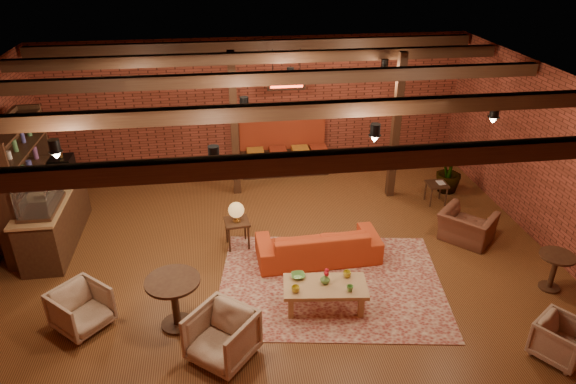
{
  "coord_description": "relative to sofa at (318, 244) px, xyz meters",
  "views": [
    {
      "loc": [
        -0.9,
        -7.9,
        5.39
      ],
      "look_at": [
        0.23,
        0.2,
        1.17
      ],
      "focal_mm": 32.0,
      "sensor_mm": 36.0,
      "label": 1
    }
  ],
  "objects": [
    {
      "name": "floor",
      "position": [
        -0.72,
        0.27,
        -0.32
      ],
      "size": [
        10.0,
        10.0,
        0.0
      ],
      "primitive_type": "plane",
      "color": "#432310",
      "rests_on": "ground"
    },
    {
      "name": "ceiling",
      "position": [
        -0.72,
        0.27,
        2.88
      ],
      "size": [
        10.0,
        8.0,
        0.02
      ],
      "primitive_type": "cube",
      "color": "black",
      "rests_on": "wall_back"
    },
    {
      "name": "wall_back",
      "position": [
        -0.72,
        4.27,
        1.28
      ],
      "size": [
        10.0,
        0.02,
        3.2
      ],
      "primitive_type": "cube",
      "color": "maroon",
      "rests_on": "ground"
    },
    {
      "name": "wall_front",
      "position": [
        -0.72,
        -3.73,
        1.28
      ],
      "size": [
        10.0,
        0.02,
        3.2
      ],
      "primitive_type": "cube",
      "color": "maroon",
      "rests_on": "ground"
    },
    {
      "name": "wall_right",
      "position": [
        4.28,
        0.27,
        1.28
      ],
      "size": [
        0.02,
        8.0,
        3.2
      ],
      "primitive_type": "cube",
      "color": "maroon",
      "rests_on": "ground"
    },
    {
      "name": "ceiling_beams",
      "position": [
        -0.72,
        0.27,
        2.76
      ],
      "size": [
        9.8,
        6.4,
        0.22
      ],
      "primitive_type": null,
      "color": "black",
      "rests_on": "ceiling"
    },
    {
      "name": "ceiling_pipe",
      "position": [
        -0.72,
        1.87,
        2.53
      ],
      "size": [
        9.6,
        0.12,
        0.12
      ],
      "primitive_type": "cylinder",
      "rotation": [
        0.0,
        1.57,
        0.0
      ],
      "color": "black",
      "rests_on": "ceiling"
    },
    {
      "name": "post_left",
      "position": [
        -1.32,
        2.87,
        1.28
      ],
      "size": [
        0.16,
        0.16,
        3.2
      ],
      "primitive_type": "cube",
      "color": "black",
      "rests_on": "ground"
    },
    {
      "name": "post_right",
      "position": [
        2.08,
        2.27,
        1.28
      ],
      "size": [
        0.16,
        0.16,
        3.2
      ],
      "primitive_type": "cube",
      "color": "black",
      "rests_on": "ground"
    },
    {
      "name": "service_counter",
      "position": [
        -4.82,
        1.27,
        0.48
      ],
      "size": [
        0.8,
        2.5,
        1.6
      ],
      "primitive_type": null,
      "color": "black",
      "rests_on": "ground"
    },
    {
      "name": "plant_counter",
      "position": [
        -4.72,
        1.47,
        0.9
      ],
      "size": [
        0.35,
        0.39,
        0.3
      ],
      "primitive_type": "imported",
      "color": "#337F33",
      "rests_on": "service_counter"
    },
    {
      "name": "shelving_hutch",
      "position": [
        -5.22,
        1.37,
        0.88
      ],
      "size": [
        0.52,
        2.0,
        2.4
      ],
      "primitive_type": null,
      "color": "black",
      "rests_on": "ground"
    },
    {
      "name": "banquette",
      "position": [
        -0.12,
        3.82,
        0.18
      ],
      "size": [
        2.1,
        0.7,
        1.0
      ],
      "primitive_type": null,
      "color": "maroon",
      "rests_on": "ground"
    },
    {
      "name": "service_sign",
      "position": [
        -0.12,
        3.37,
        2.03
      ],
      "size": [
        0.86,
        0.06,
        0.3
      ],
      "primitive_type": "cube",
      "color": "#F73518",
      "rests_on": "ceiling"
    },
    {
      "name": "ceiling_spotlights",
      "position": [
        -0.72,
        0.27,
        2.54
      ],
      "size": [
        6.4,
        4.4,
        0.28
      ],
      "primitive_type": null,
      "color": "black",
      "rests_on": "ceiling"
    },
    {
      "name": "rug",
      "position": [
        0.08,
        -0.75,
        -0.31
      ],
      "size": [
        4.15,
        3.42,
        0.01
      ],
      "primitive_type": "cube",
      "rotation": [
        0.0,
        0.0,
        -0.16
      ],
      "color": "maroon",
      "rests_on": "floor"
    },
    {
      "name": "sofa",
      "position": [
        0.0,
        0.0,
        0.0
      ],
      "size": [
        2.23,
        0.93,
        0.64
      ],
      "primitive_type": "imported",
      "rotation": [
        0.0,
        0.0,
        3.17
      ],
      "color": "#AF3818",
      "rests_on": "floor"
    },
    {
      "name": "coffee_table",
      "position": [
        -0.17,
        -1.34,
        0.07
      ],
      "size": [
        1.37,
        0.79,
        0.7
      ],
      "rotation": [
        0.0,
        0.0,
        -0.12
      ],
      "color": "#A3734C",
      "rests_on": "floor"
    },
    {
      "name": "side_table_lamp",
      "position": [
        -1.42,
        0.63,
        0.39
      ],
      "size": [
        0.49,
        0.49,
        0.93
      ],
      "rotation": [
        0.0,
        0.0,
        0.12
      ],
      "color": "black",
      "rests_on": "floor"
    },
    {
      "name": "round_table_left",
      "position": [
        -2.45,
        -1.44,
        0.25
      ],
      "size": [
        0.81,
        0.81,
        0.84
      ],
      "color": "black",
      "rests_on": "floor"
    },
    {
      "name": "armchair_a",
      "position": [
        -3.84,
        -1.27,
        0.05
      ],
      "size": [
        0.98,
        0.98,
        0.74
      ],
      "primitive_type": "imported",
      "rotation": [
        0.0,
        0.0,
        0.82
      ],
      "color": "beige",
      "rests_on": "floor"
    },
    {
      "name": "armchair_b",
      "position": [
        -1.78,
        -2.19,
        0.09
      ],
      "size": [
        1.1,
        1.09,
        0.83
      ],
      "primitive_type": "imported",
      "rotation": [
        0.0,
        0.0,
        -0.7
      ],
      "color": "beige",
      "rests_on": "floor"
    },
    {
      "name": "armchair_right",
      "position": [
        2.93,
        0.22,
        0.09
      ],
      "size": [
        1.09,
        1.1,
        0.82
      ],
      "primitive_type": "imported",
      "rotation": [
        0.0,
        0.0,
        2.33
      ],
      "color": "brown",
      "rests_on": "floor"
    },
    {
      "name": "side_table_book",
      "position": [
        2.95,
        1.76,
        0.12
      ],
      "size": [
        0.43,
        0.43,
        0.49
      ],
      "rotation": [
        0.0,
        0.0,
        -0.02
      ],
      "color": "black",
      "rests_on": "floor"
    },
    {
      "name": "round_table_right",
      "position": [
        3.68,
        -1.38,
        0.12
      ],
      "size": [
        0.57,
        0.57,
        0.66
      ],
      "color": "black",
      "rests_on": "floor"
    },
    {
      "name": "armchair_far",
      "position": [
        2.88,
        -2.83,
        0.01
      ],
      "size": [
        0.86,
        0.85,
        0.65
      ],
      "primitive_type": "imported",
      "rotation": [
        0.0,
        0.0,
        0.6
      ],
      "color": "beige",
      "rests_on": "floor"
    },
    {
      "name": "plant_tall",
      "position": [
        3.44,
        2.27,
        1.22
      ],
      "size": [
        1.87,
        1.87,
        3.09
      ],
      "primitive_type": "imported",
      "rotation": [
        0.0,
        0.0,
        0.08
      ],
      "color": "#4C7F4C",
      "rests_on": "floor"
    }
  ]
}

